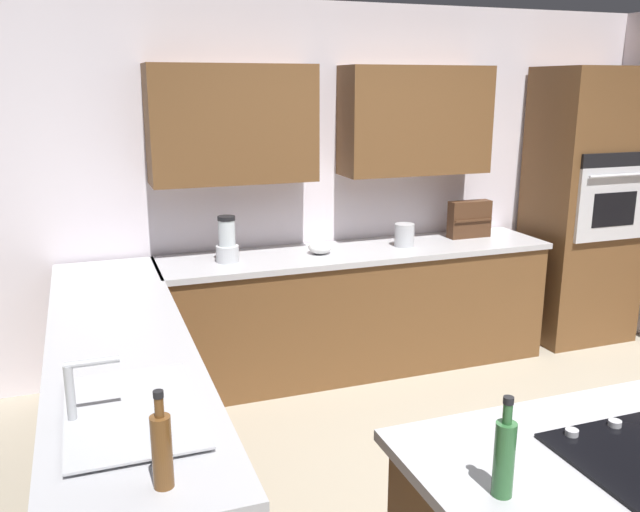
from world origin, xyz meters
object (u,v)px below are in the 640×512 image
Objects in this scene: blender at (227,242)px; kettle at (404,235)px; dish_soap_bottle at (162,449)px; mixing_bowl at (320,247)px; wall_oven at (584,207)px; spice_rack at (469,219)px; sink_unit at (130,411)px; oil_bottle at (504,456)px.

blender is 1.87× the size of kettle.
dish_soap_bottle is at bearing 73.60° from blender.
mixing_bowl is at bearing -119.24° from dish_soap_bottle.
wall_oven reaches higher than kettle.
wall_oven is 1.00m from spice_rack.
mixing_bowl is (2.25, 0.01, -0.14)m from wall_oven.
sink_unit is at bearing 43.42° from kettle.
kettle is (-0.65, 0.00, 0.04)m from mixing_bowl.
kettle is 0.54× the size of oil_bottle.
blender reaches higher than dish_soap_bottle.
kettle is (-1.30, -0.00, -0.05)m from blender.
blender is (2.90, 0.01, -0.06)m from wall_oven.
dish_soap_bottle is (2.62, 2.54, -0.02)m from spice_rack.
wall_oven reaches higher than sink_unit.
dish_soap_bottle is (0.72, 2.45, -0.01)m from blender.
oil_bottle is at bearing 157.75° from dish_soap_bottle.
kettle is at bearing 9.14° from spice_rack.
sink_unit is 4.28× the size of mixing_bowl.
spice_rack is 3.65m from dish_soap_bottle.
dish_soap_bottle is (1.37, 2.45, 0.08)m from mixing_bowl.
kettle is (1.60, 0.01, -0.10)m from wall_oven.
spice_rack reaches higher than mixing_bowl.
oil_bottle is (-0.19, 2.82, -0.01)m from blender.
oil_bottle reaches higher than spice_rack.
wall_oven is at bearing -145.80° from dish_soap_bottle.
wall_oven is at bearing -151.71° from sink_unit.
blender is at bearing -106.40° from dish_soap_bottle.
sink_unit is at bearing -83.05° from dish_soap_bottle.
wall_oven reaches higher than mixing_bowl.
blender is (-0.78, -1.97, 0.11)m from sink_unit.
oil_bottle is (-0.96, 0.85, 0.11)m from sink_unit.
dish_soap_bottle is (3.62, 2.46, -0.06)m from wall_oven.
sink_unit is at bearing 37.61° from spice_rack.
spice_rack is (-1.90, -0.10, 0.01)m from blender.
mixing_bowl is at bearing 0.00° from kettle.
mixing_bowl is 1.26m from spice_rack.
oil_bottle reaches higher than dish_soap_bottle.
mixing_bowl is at bearing -180.00° from blender.
dish_soap_bottle is 0.98m from oil_bottle.
dish_soap_bottle reaches higher than mixing_bowl.
blender is at bearing 0.25° from wall_oven.
kettle is (0.60, 0.10, -0.06)m from spice_rack.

